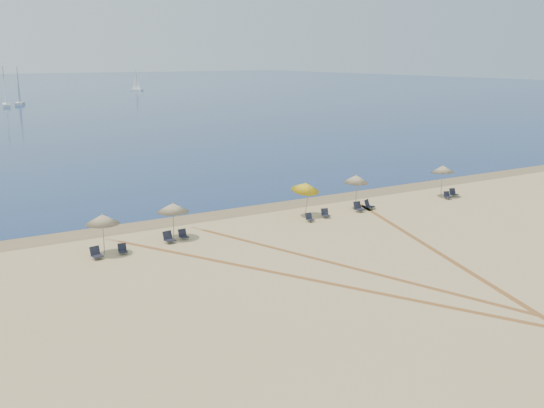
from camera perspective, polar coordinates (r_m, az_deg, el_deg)
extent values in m
plane|color=tan|center=(29.07, 21.44, -10.28)|extent=(160.00, 160.00, 0.00)
plane|color=olive|center=(46.58, -2.57, -0.59)|extent=(500.00, 500.00, 0.00)
cylinder|color=gray|center=(37.36, -15.06, -2.78)|extent=(0.05, 0.05, 2.24)
cone|color=beige|center=(37.11, -15.15, -1.34)|extent=(1.96, 1.96, 0.55)
sphere|color=gray|center=(37.04, -15.18, -0.90)|extent=(0.08, 0.08, 0.08)
cylinder|color=gray|center=(39.66, -8.95, -1.62)|extent=(0.05, 0.05, 2.15)
cone|color=beige|center=(39.43, -9.00, -0.32)|extent=(2.02, 2.02, 0.55)
sphere|color=gray|center=(39.36, -9.02, 0.11)|extent=(0.08, 0.08, 0.08)
cylinder|color=gray|center=(44.52, 3.21, 0.27)|extent=(0.05, 0.57, 2.31)
cone|color=gold|center=(44.49, 3.06, 1.58)|extent=(1.99, 2.06, 0.97)
sphere|color=gray|center=(44.43, 3.07, 1.96)|extent=(0.08, 0.08, 0.08)
cylinder|color=gray|center=(47.18, 7.67, 1.00)|extent=(0.05, 0.22, 2.44)
cone|color=beige|center=(47.02, 7.65, 2.28)|extent=(1.87, 1.90, 0.68)
sphere|color=gray|center=(46.97, 7.66, 2.64)|extent=(0.08, 0.08, 0.08)
cylinder|color=gray|center=(52.77, 15.14, 1.95)|extent=(0.05, 0.17, 2.43)
cone|color=beige|center=(52.54, 15.25, 3.08)|extent=(1.92, 1.95, 0.65)
sphere|color=gray|center=(52.49, 15.27, 3.40)|extent=(0.08, 0.08, 0.08)
cube|color=black|center=(36.80, -15.57, -4.57)|extent=(0.67, 0.67, 0.05)
cube|color=black|center=(36.97, -15.80, -4.10)|extent=(0.60, 0.31, 0.51)
cylinder|color=#A5A5AD|center=(36.54, -15.79, -4.87)|extent=(0.03, 0.03, 0.19)
cylinder|color=#A5A5AD|center=(36.74, -15.15, -4.73)|extent=(0.03, 0.03, 0.19)
cube|color=black|center=(37.33, -13.38, -4.23)|extent=(0.55, 0.55, 0.04)
cube|color=black|center=(37.50, -13.47, -3.82)|extent=(0.51, 0.24, 0.44)
cylinder|color=#A5A5AD|center=(37.16, -13.58, -4.45)|extent=(0.02, 0.02, 0.16)
cylinder|color=#A5A5AD|center=(37.23, -12.99, -4.39)|extent=(0.02, 0.02, 0.16)
cube|color=black|center=(38.93, -9.25, -3.26)|extent=(0.66, 0.66, 0.05)
cube|color=black|center=(39.10, -9.48, -2.80)|extent=(0.61, 0.30, 0.53)
cylinder|color=#A5A5AD|center=(38.66, -9.43, -3.54)|extent=(0.03, 0.03, 0.19)
cylinder|color=#A5A5AD|center=(38.88, -8.83, -3.41)|extent=(0.03, 0.03, 0.19)
cube|color=black|center=(39.60, -8.00, -2.97)|extent=(0.52, 0.52, 0.05)
cube|color=black|center=(39.76, -8.16, -2.57)|extent=(0.51, 0.19, 0.46)
cylinder|color=#A5A5AD|center=(39.38, -8.16, -3.19)|extent=(0.02, 0.02, 0.17)
cylinder|color=#A5A5AD|center=(39.54, -7.62, -3.11)|extent=(0.02, 0.02, 0.17)
cube|color=black|center=(43.40, 3.51, -1.43)|extent=(0.50, 0.50, 0.04)
cube|color=black|center=(43.54, 3.34, -1.09)|extent=(0.49, 0.19, 0.43)
cylinder|color=#A5A5AD|center=(43.17, 3.43, -1.61)|extent=(0.02, 0.02, 0.16)
cylinder|color=#A5A5AD|center=(43.38, 3.86, -1.55)|extent=(0.02, 0.02, 0.16)
cube|color=black|center=(44.53, 4.94, -1.05)|extent=(0.62, 0.62, 0.05)
cube|color=black|center=(44.71, 4.81, -0.69)|extent=(0.56, 0.30, 0.47)
cylinder|color=#A5A5AD|center=(44.32, 4.83, -1.24)|extent=(0.02, 0.02, 0.17)
cylinder|color=#A5A5AD|center=(44.49, 5.33, -1.19)|extent=(0.02, 0.02, 0.17)
cube|color=black|center=(46.50, 7.96, -0.48)|extent=(0.61, 0.61, 0.05)
cube|color=black|center=(46.66, 7.74, -0.09)|extent=(0.61, 0.23, 0.54)
cylinder|color=#A5A5AD|center=(46.21, 7.90, -0.69)|extent=(0.03, 0.03, 0.20)
cylinder|color=#A5A5AD|center=(46.51, 8.36, -0.62)|extent=(0.03, 0.03, 0.20)
cube|color=black|center=(47.51, 8.91, -0.23)|extent=(0.75, 0.75, 0.05)
cube|color=black|center=(47.57, 8.62, 0.10)|extent=(0.60, 0.42, 0.51)
cylinder|color=#A5A5AD|center=(47.18, 8.95, -0.45)|extent=(0.02, 0.02, 0.19)
cylinder|color=#A5A5AD|center=(47.58, 9.19, -0.34)|extent=(0.02, 0.02, 0.19)
cube|color=black|center=(52.10, 15.70, 0.60)|extent=(0.61, 0.61, 0.05)
cube|color=black|center=(52.26, 15.57, 0.89)|extent=(0.53, 0.30, 0.45)
cylinder|color=#A5A5AD|center=(51.90, 15.65, 0.46)|extent=(0.02, 0.02, 0.16)
cylinder|color=#A5A5AD|center=(52.11, 16.02, 0.48)|extent=(0.02, 0.02, 0.16)
cube|color=black|center=(53.22, 16.22, 0.84)|extent=(0.62, 0.62, 0.05)
cube|color=black|center=(53.37, 16.06, 1.14)|extent=(0.56, 0.28, 0.48)
cylinder|color=#A5A5AD|center=(52.98, 16.19, 0.69)|extent=(0.02, 0.02, 0.18)
cylinder|color=#A5A5AD|center=(53.25, 16.55, 0.72)|extent=(0.02, 0.02, 0.18)
cube|color=white|center=(159.91, -21.91, 8.46)|extent=(3.22, 6.07, 0.64)
cylinder|color=gray|center=(159.68, -22.04, 9.95)|extent=(0.13, 0.13, 8.57)
cube|color=white|center=(155.97, -22.99, 8.27)|extent=(2.28, 6.13, 0.65)
cylinder|color=gray|center=(155.74, -23.13, 9.82)|extent=(0.13, 0.13, 8.71)
cube|color=white|center=(215.86, -12.18, 10.11)|extent=(3.22, 4.62, 0.50)
cylinder|color=gray|center=(215.72, -12.22, 10.97)|extent=(0.10, 0.10, 6.72)
plane|color=tan|center=(33.28, 10.51, -6.54)|extent=(35.25, 35.25, 0.00)
plane|color=tan|center=(33.81, 8.89, -6.16)|extent=(35.25, 35.25, 0.00)
plane|color=tan|center=(36.86, 15.80, -4.86)|extent=(35.36, 35.36, 0.00)
plane|color=tan|center=(37.77, 15.00, -4.37)|extent=(35.36, 35.36, 0.00)
plane|color=tan|center=(32.18, 4.49, -7.05)|extent=(37.82, 37.82, 0.00)
plane|color=tan|center=(32.65, 2.75, -6.72)|extent=(37.82, 37.82, 0.00)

